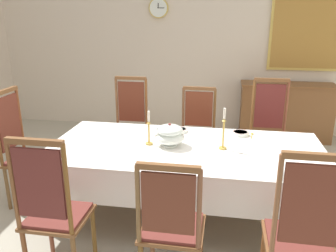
{
  "coord_description": "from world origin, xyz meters",
  "views": [
    {
      "loc": [
        0.35,
        -2.82,
        1.92
      ],
      "look_at": [
        -0.15,
        0.09,
        0.96
      ],
      "focal_mm": 36.55,
      "sensor_mm": 36.0,
      "label": 1
    }
  ],
  "objects": [
    {
      "name": "chair_north_a",
      "position": [
        -0.83,
        1.17,
        0.6
      ],
      "size": [
        0.44,
        0.42,
        1.19
      ],
      "rotation": [
        0.0,
        0.0,
        3.14
      ],
      "color": "brown",
      "rests_on": "ground"
    },
    {
      "name": "tablecloth",
      "position": [
        0.0,
        0.17,
        0.66
      ],
      "size": [
        2.57,
        1.22,
        0.34
      ],
      "color": "white",
      "rests_on": "dining_table"
    },
    {
      "name": "dining_table",
      "position": [
        0.0,
        0.17,
        0.67
      ],
      "size": [
        2.55,
        1.2,
        0.74
      ],
      "color": "brown",
      "rests_on": "ground"
    },
    {
      "name": "chair_south_c",
      "position": [
        0.87,
        -0.84,
        0.6
      ],
      "size": [
        0.44,
        0.42,
        1.19
      ],
      "color": "brown",
      "rests_on": "ground"
    },
    {
      "name": "candlestick_east",
      "position": [
        0.35,
        0.17,
        0.9
      ],
      "size": [
        0.07,
        0.07,
        0.39
      ],
      "color": "gold",
      "rests_on": "tablecloth"
    },
    {
      "name": "bowl_near_left",
      "position": [
        -0.12,
        0.59,
        0.76
      ],
      "size": [
        0.17,
        0.17,
        0.03
      ],
      "color": "white",
      "rests_on": "tablecloth"
    },
    {
      "name": "spoon_secondary",
      "position": [
        0.64,
        0.61,
        0.75
      ],
      "size": [
        0.04,
        0.18,
        0.01
      ],
      "rotation": [
        0.0,
        0.0,
        -0.12
      ],
      "color": "gold",
      "rests_on": "tablecloth"
    },
    {
      "name": "mounted_clock",
      "position": [
        -0.8,
        2.94,
        2.03
      ],
      "size": [
        0.32,
        0.06,
        0.32
      ],
      "color": "#D1B251"
    },
    {
      "name": "ground",
      "position": [
        0.0,
        0.0,
        -0.02
      ],
      "size": [
        7.2,
        5.94,
        0.04
      ],
      "primitive_type": "cube",
      "color": "#ACA795"
    },
    {
      "name": "soup_tureen",
      "position": [
        -0.15,
        0.17,
        0.85
      ],
      "size": [
        0.28,
        0.28,
        0.22
      ],
      "color": "white",
      "rests_on": "tablecloth"
    },
    {
      "name": "back_wall",
      "position": [
        0.0,
        3.01,
        1.62
      ],
      "size": [
        7.2,
        0.08,
        3.23
      ],
      "primitive_type": "cube",
      "color": "beige",
      "rests_on": "ground"
    },
    {
      "name": "chair_south_b",
      "position": [
        0.03,
        -0.83,
        0.56
      ],
      "size": [
        0.44,
        0.42,
        1.06
      ],
      "color": "brown",
      "rests_on": "ground"
    },
    {
      "name": "bowl_near_right",
      "position": [
        0.52,
        0.58,
        0.76
      ],
      "size": [
        0.17,
        0.17,
        0.04
      ],
      "color": "white",
      "rests_on": "tablecloth"
    },
    {
      "name": "framed_painting",
      "position": [
        1.6,
        2.94,
        1.72
      ],
      "size": [
        1.22,
        0.05,
        1.28
      ],
      "color": "#D1B251"
    },
    {
      "name": "chair_north_c",
      "position": [
        0.87,
        1.17,
        0.61
      ],
      "size": [
        0.44,
        0.42,
        1.22
      ],
      "rotation": [
        0.0,
        0.0,
        3.14
      ],
      "color": "brown",
      "rests_on": "ground"
    },
    {
      "name": "chair_head_west",
      "position": [
        -1.69,
        0.17,
        0.61
      ],
      "size": [
        0.42,
        0.44,
        1.22
      ],
      "rotation": [
        0.0,
        0.0,
        -1.57
      ],
      "color": "brown",
      "rests_on": "ground"
    },
    {
      "name": "candlestick_west",
      "position": [
        -0.35,
        0.17,
        0.87
      ],
      "size": [
        0.07,
        0.07,
        0.33
      ],
      "color": "gold",
      "rests_on": "tablecloth"
    },
    {
      "name": "chair_south_a",
      "position": [
        -0.83,
        -0.84,
        0.59
      ],
      "size": [
        0.44,
        0.42,
        1.17
      ],
      "color": "brown",
      "rests_on": "ground"
    },
    {
      "name": "chair_north_b",
      "position": [
        0.03,
        1.17,
        0.57
      ],
      "size": [
        0.44,
        0.42,
        1.09
      ],
      "rotation": [
        0.0,
        0.0,
        3.14
      ],
      "color": "brown",
      "rests_on": "ground"
    },
    {
      "name": "spoon_primary",
      "position": [
        -0.22,
        0.61,
        0.75
      ],
      "size": [
        0.04,
        0.18,
        0.01
      ],
      "rotation": [
        0.0,
        0.0,
        -0.15
      ],
      "color": "gold",
      "rests_on": "tablecloth"
    },
    {
      "name": "sideboard",
      "position": [
        1.31,
        2.69,
        0.45
      ],
      "size": [
        1.44,
        0.48,
        0.9
      ],
      "rotation": [
        0.0,
        0.0,
        3.14
      ],
      "color": "brown",
      "rests_on": "ground"
    }
  ]
}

